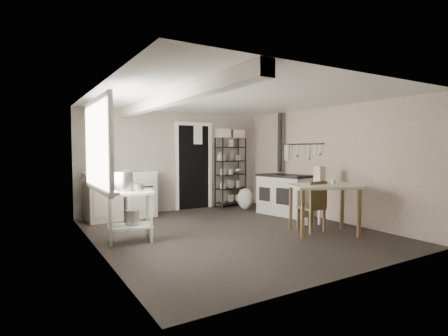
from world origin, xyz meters
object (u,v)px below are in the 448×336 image
stove (284,194)px  work_table (323,212)px  chair (311,204)px  prep_table (130,216)px  stockpot (124,182)px  shelf_rack (231,169)px  flour_sack (246,199)px  base_cabinets (121,196)px

stove → work_table: size_ratio=1.01×
work_table → chair: (-0.04, 0.24, 0.10)m
prep_table → chair: 3.07m
stockpot → chair: stockpot is taller
stove → chair: bearing=-126.6°
shelf_rack → prep_table: bearing=-157.0°
prep_table → flour_sack: prep_table is taller
prep_table → base_cabinets: bearing=79.7°
base_cabinets → work_table: base_cabinets is taller
chair → flour_sack: size_ratio=1.79×
stove → flour_sack: (-0.34, 1.00, -0.20)m
stove → work_table: bearing=-122.3°
prep_table → chair: size_ratio=0.88×
stove → chair: 1.60m
shelf_rack → base_cabinets: bearing=172.2°
shelf_rack → work_table: shelf_rack is taller
prep_table → chair: (2.92, -0.93, 0.08)m
base_cabinets → chair: size_ratio=1.64×
flour_sack → chair: bearing=-97.0°
stockpot → stove: bearing=7.3°
work_table → stove: bearing=70.8°
base_cabinets → flour_sack: 2.91m
prep_table → shelf_rack: 3.77m
base_cabinets → chair: bearing=-52.6°
stove → flour_sack: bearing=95.5°
shelf_rack → stove: 1.66m
prep_table → flour_sack: size_ratio=1.58×
base_cabinets → work_table: bearing=-54.4°
stove → prep_table: bearing=175.5°
prep_table → base_cabinets: size_ratio=0.54×
work_table → base_cabinets: bearing=130.1°
stove → flour_sack: 1.08m
stockpot → flour_sack: size_ratio=0.61×
chair → base_cabinets: bearing=134.0°
base_cabinets → stockpot: bearing=-107.3°
stockpot → prep_table: bearing=-45.3°
stove → base_cabinets: bearing=143.4°
stockpot → work_table: size_ratio=0.27×
base_cabinets → shelf_rack: 2.81m
prep_table → stove: stove is taller
base_cabinets → prep_table: bearing=-104.8°
work_table → shelf_rack: bearing=87.3°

